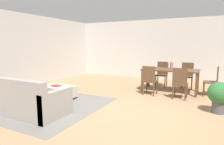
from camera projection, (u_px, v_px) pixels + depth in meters
The scene contains 15 objects.
ground_plane at pixel (125, 112), 4.54m from camera, with size 10.80×10.80×0.00m, color #9E7A56.
wall_back at pixel (169, 49), 8.76m from camera, with size 9.00×0.12×2.70m, color beige.
wall_left at pixel (13, 51), 6.79m from camera, with size 0.12×11.00×2.70m, color beige.
area_rug at pixel (44, 104), 5.11m from camera, with size 3.00×2.80×0.01m, color slate.
couch at pixel (23, 101), 4.49m from camera, with size 2.08×0.92×0.86m.
ottoman_table at pixel (58, 92), 5.62m from camera, with size 0.94×0.60×0.38m.
dining_table at pixel (170, 72), 6.44m from camera, with size 1.79×0.86×0.76m.
dining_chair_near_left at pixel (149, 79), 6.01m from camera, with size 0.42×0.42×0.92m.
dining_chair_near_right at pixel (180, 82), 5.54m from camera, with size 0.40×0.40×0.92m.
dining_chair_far_left at pixel (162, 72), 7.35m from camera, with size 0.40×0.40×0.92m.
dining_chair_far_right at pixel (187, 74), 7.00m from camera, with size 0.42×0.42×0.92m.
dining_chair_head_east at pixel (214, 80), 5.87m from camera, with size 0.41×0.41×0.92m.
vase_centerpiece at pixel (172, 66), 6.43m from camera, with size 0.11×0.11×0.23m, color #B26659.
book_on_ottoman at pixel (56, 86), 5.57m from camera, with size 0.26×0.20×0.03m, color maroon.
potted_plant at pixel (219, 95), 4.43m from camera, with size 0.51×0.51×0.73m.
Camera 1 is at (1.68, -4.03, 1.58)m, focal length 31.11 mm.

